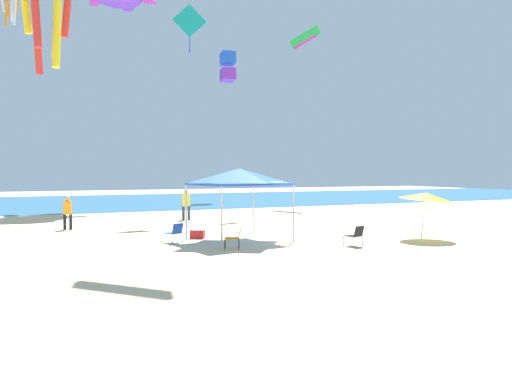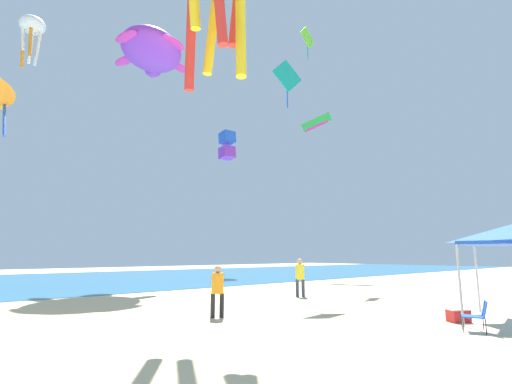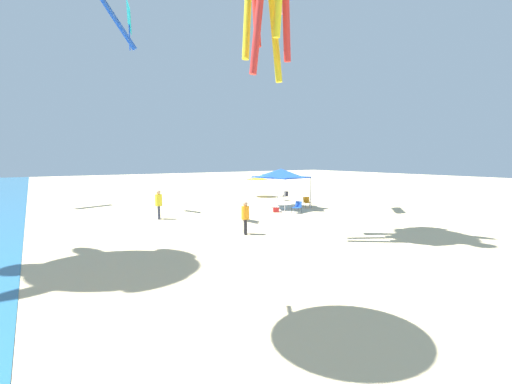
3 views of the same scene
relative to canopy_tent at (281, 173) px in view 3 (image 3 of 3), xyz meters
name	(u,v)px [view 3 (image 3 of 3)]	position (x,y,z in m)	size (l,w,h in m)	color
ground	(270,206)	(1.82, -0.21, -2.73)	(120.00, 120.00, 0.10)	beige
canopy_tent	(281,173)	(0.00, 0.00, 0.00)	(3.99, 3.63, 3.03)	#B7B7BC
beach_umbrella	(257,178)	(7.50, -2.74, -0.84)	(2.26, 2.25, 2.14)	silver
folding_chair_left_of_tent	(297,206)	(-2.59, 0.52, -2.20)	(0.73, 0.78, 0.82)	black
folding_chair_facing_ocean	(307,201)	(-0.91, -1.86, -2.20)	(0.78, 0.72, 0.82)	black
folding_chair_near_cooler	(285,195)	(3.58, -3.18, -2.20)	(0.66, 0.74, 0.82)	black
cooler_box	(276,209)	(-1.35, 1.49, -2.48)	(0.74, 0.67, 0.40)	red
person_kite_handler	(159,202)	(0.36, 9.43, -1.59)	(0.48, 0.44, 1.85)	#33384C
person_by_tent	(245,215)	(-6.37, 7.12, -1.69)	(0.42, 0.40, 1.69)	black
kite_diamond_teal	(129,18)	(1.00, 10.70, 9.47)	(2.09, 0.40, 3.02)	teal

